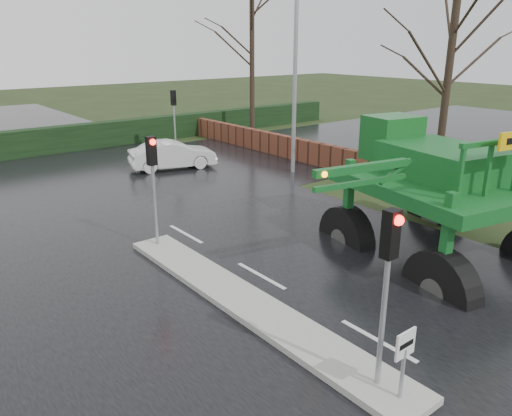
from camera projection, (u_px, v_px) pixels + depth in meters
ground at (378, 341)px, 10.73m from camera, size 140.00×140.00×0.00m
road_main at (157, 219)px, 18.16m from camera, size 14.00×80.00×0.02m
road_cross at (95, 184)px, 22.61m from camera, size 80.00×12.00×0.02m
median_island at (245, 302)px, 12.16m from camera, size 1.20×10.00×0.16m
hedge_row at (40, 142)px, 28.32m from camera, size 44.00×0.90×1.50m
brick_wall at (272, 143)px, 28.62m from camera, size 0.40×20.00×1.20m
keep_left_sign at (404, 354)px, 8.51m from camera, size 0.50×0.07×1.35m
traffic_signal_near at (388, 263)px, 8.39m from camera, size 0.26×0.33×3.52m
traffic_signal_mid at (153, 168)px, 14.71m from camera, size 0.26×0.33×3.52m
traffic_signal_far at (174, 107)px, 28.61m from camera, size 0.26×0.33×3.52m
street_light_right at (291, 45)px, 22.59m from camera, size 3.85×0.30×10.00m
tree_right_near at (449, 66)px, 20.33m from camera, size 5.60×5.60×9.64m
tree_right_far at (252, 36)px, 31.95m from camera, size 7.00×7.00×12.05m
crop_sprayer at (445, 191)px, 12.28m from camera, size 9.84×6.99×5.59m
white_sedan at (173, 169)px, 25.34m from camera, size 4.54×2.60×1.41m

